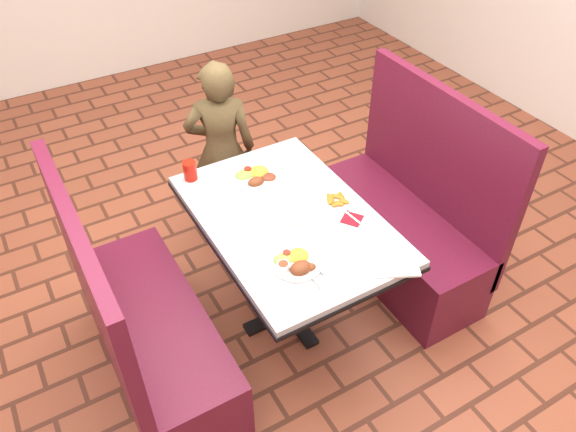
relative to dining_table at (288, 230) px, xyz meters
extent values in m
plane|color=#9C4D33|center=(0.00, 0.00, -0.65)|extent=(7.00, 7.00, 0.00)
cube|color=silver|center=(0.00, 0.00, 0.08)|extent=(0.80, 1.20, 0.03)
cube|color=black|center=(0.00, 0.00, 0.05)|extent=(0.81, 1.21, 0.02)
cylinder|color=black|center=(0.00, 0.00, -0.30)|extent=(0.10, 0.10, 0.69)
cube|color=black|center=(0.00, 0.00, -0.64)|extent=(0.55, 0.08, 0.03)
cube|color=black|center=(0.00, 0.00, -0.64)|extent=(0.08, 0.55, 0.03)
cube|color=maroon|center=(-0.75, 0.00, -0.43)|extent=(0.45, 1.20, 0.45)
cube|color=maroon|center=(-0.97, 0.00, 0.05)|extent=(0.06, 1.20, 0.95)
cube|color=maroon|center=(0.75, 0.00, -0.43)|extent=(0.45, 1.20, 0.45)
cube|color=maroon|center=(0.97, 0.00, 0.05)|extent=(0.06, 1.20, 0.95)
imported|color=brown|center=(0.04, 0.91, -0.06)|extent=(0.51, 0.42, 1.19)
cylinder|color=white|center=(-0.13, -0.31, 0.10)|extent=(0.24, 0.24, 0.01)
ellipsoid|color=gold|center=(-0.11, -0.28, 0.13)|extent=(0.10, 0.10, 0.04)
ellipsoid|color=#83B648|center=(-0.18, -0.27, 0.13)|extent=(0.10, 0.08, 0.03)
cylinder|color=red|center=(-0.15, -0.25, 0.13)|extent=(0.04, 0.04, 0.01)
ellipsoid|color=brown|center=(-0.14, -0.36, 0.14)|extent=(0.10, 0.08, 0.06)
ellipsoid|color=brown|center=(-0.10, -0.37, 0.13)|extent=(0.06, 0.04, 0.04)
cylinder|color=white|center=(-0.21, -0.32, 0.13)|extent=(0.06, 0.06, 0.04)
cylinder|color=#622B12|center=(-0.21, -0.32, 0.14)|extent=(0.05, 0.05, 0.00)
cylinder|color=white|center=(0.01, 0.35, 0.10)|extent=(0.27, 0.27, 0.02)
ellipsoid|color=gold|center=(0.04, 0.38, 0.14)|extent=(0.11, 0.11, 0.05)
ellipsoid|color=#83B648|center=(-0.04, 0.40, 0.13)|extent=(0.11, 0.09, 0.03)
cylinder|color=red|center=(-0.01, 0.42, 0.13)|extent=(0.04, 0.04, 0.01)
ellipsoid|color=brown|center=(0.06, 0.31, 0.13)|extent=(0.08, 0.08, 0.03)
ellipsoid|color=brown|center=(-0.02, 0.30, 0.14)|extent=(0.09, 0.07, 0.05)
cylinder|color=white|center=(0.27, -0.03, 0.10)|extent=(0.18, 0.18, 0.01)
cube|color=maroon|center=(0.26, -0.18, 0.10)|extent=(0.13, 0.13, 0.00)
cube|color=silver|center=(0.27, -0.17, 0.10)|extent=(0.03, 0.14, 0.00)
cylinder|color=red|center=(-0.30, 0.53, 0.15)|extent=(0.07, 0.07, 0.11)
cube|color=white|center=(0.25, -0.54, 0.10)|extent=(0.25, 0.23, 0.01)
cube|color=silver|center=(-0.09, -0.34, 0.11)|extent=(0.07, 0.18, 0.00)
cube|color=#B7B7BC|center=(-0.12, -0.42, 0.11)|extent=(0.01, 0.16, 0.00)
camera|label=1|loc=(-1.06, -1.83, 1.91)|focal=35.00mm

